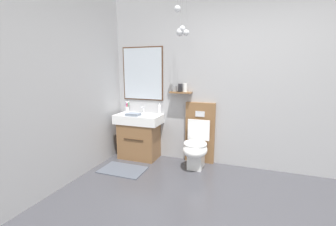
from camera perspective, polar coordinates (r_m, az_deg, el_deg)
name	(u,v)px	position (r m, az deg, el deg)	size (l,w,h in m)	color
wall_back	(245,79)	(3.67, 18.81, 8.07)	(4.60, 0.57, 2.75)	#A8A8AA
wall_left	(24,83)	(2.91, -32.38, 6.42)	(0.12, 3.86, 2.75)	#A8A8AA
bath_mat	(123,170)	(3.66, -11.25, -13.77)	(0.68, 0.44, 0.01)	#474C56
vanity_sink_left	(139,135)	(4.00, -7.19, -5.46)	(0.78, 0.45, 0.77)	brown
tap_on_left_sink	(143,109)	(4.04, -6.31, 1.02)	(0.03, 0.13, 0.11)	silver
toilet	(197,143)	(3.66, 7.40, -7.46)	(0.48, 0.63, 1.00)	brown
toothbrush_cup	(127,109)	(4.18, -10.19, 1.08)	(0.08, 0.07, 0.21)	silver
soap_dispenser	(160,109)	(3.91, -2.11, 0.96)	(0.06, 0.06, 0.20)	white
folded_hand_towel	(133,114)	(3.82, -8.72, -0.35)	(0.22, 0.16, 0.04)	gray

